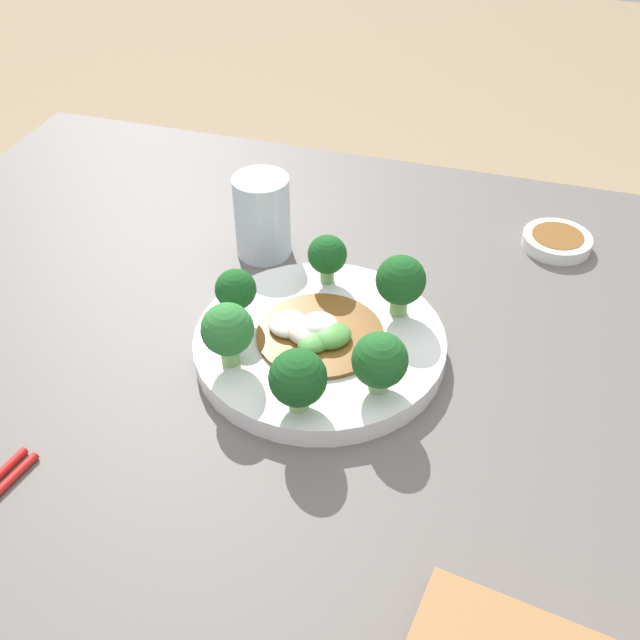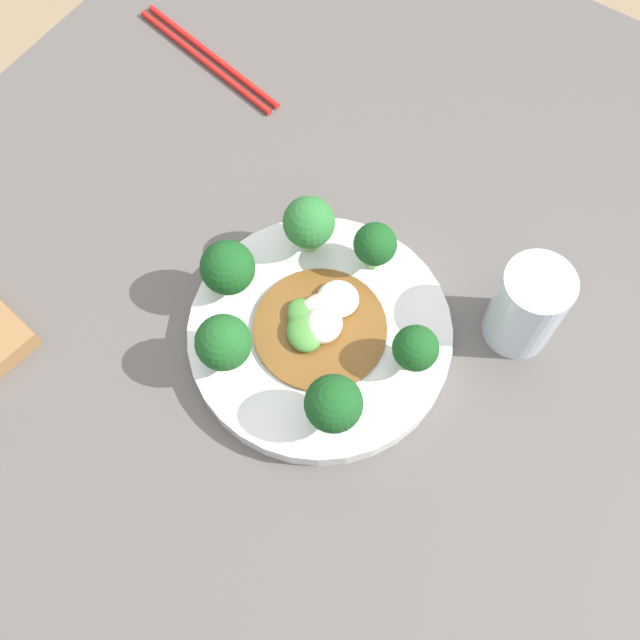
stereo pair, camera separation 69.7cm
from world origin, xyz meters
name	(u,v)px [view 2 (the right image)]	position (x,y,z in m)	size (l,w,h in m)	color
ground_plane	(310,486)	(0.00, 0.00, 0.00)	(8.00, 8.00, 0.00)	#9E8460
table	(306,425)	(0.00, 0.00, 0.39)	(1.06, 0.89, 0.77)	#5B5651
plate	(320,334)	(-0.02, -0.04, 0.78)	(0.24, 0.24, 0.02)	white
broccoli_northwest	(223,343)	(-0.09, 0.02, 0.82)	(0.05, 0.05, 0.06)	#89B76B
broccoli_southwest	(334,404)	(-0.08, -0.09, 0.83)	(0.05, 0.05, 0.06)	#7AAD5B
broccoli_south	(413,353)	(0.00, -0.12, 0.82)	(0.04, 0.04, 0.05)	#70A356
broccoli_east	(375,245)	(0.07, -0.04, 0.83)	(0.04, 0.04, 0.06)	#89B76B
broccoli_northeast	(309,223)	(0.05, 0.02, 0.83)	(0.05, 0.05, 0.06)	#89B76B
broccoli_north	(228,268)	(-0.03, 0.06, 0.83)	(0.05, 0.05, 0.06)	#89B76B
stirfry_center	(320,321)	(-0.01, -0.03, 0.80)	(0.12, 0.12, 0.02)	brown
drinking_glass	(527,307)	(0.09, -0.18, 0.82)	(0.06, 0.06, 0.10)	silver
chopsticks	(208,58)	(0.20, 0.26, 0.77)	(0.06, 0.21, 0.01)	red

